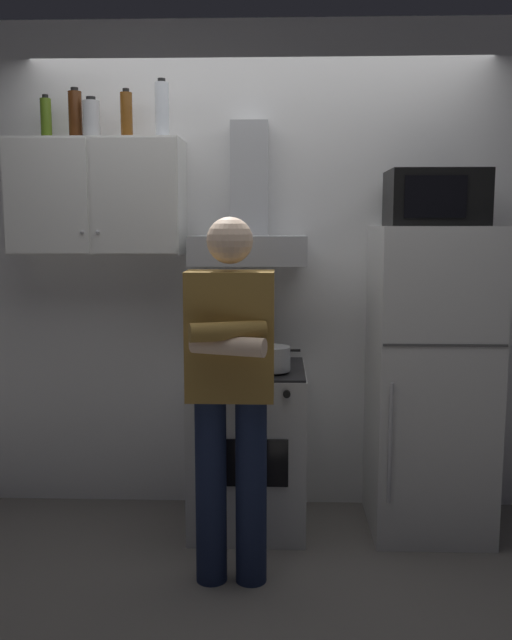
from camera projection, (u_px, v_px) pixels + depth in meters
ground_plane at (256, 545)px, 3.46m from camera, size 7.00×7.00×0.00m
back_wall_tiled at (260, 271)px, 3.87m from camera, size 4.80×0.10×2.70m
upper_cabinet at (98, 197)px, 3.62m from camera, size 0.90×0.37×0.60m
stove_oven at (248, 447)px, 3.65m from camera, size 0.60×0.62×0.87m
range_hood at (249, 227)px, 3.62m from camera, size 0.60×0.44×0.75m
refrigerator at (430, 381)px, 3.57m from camera, size 0.60×0.62×1.60m
microwave at (435, 198)px, 3.46m from camera, size 0.48×0.37×0.28m
person_standing at (230, 387)px, 2.99m from camera, size 0.38×0.33×1.64m
cooking_pot at (273, 358)px, 3.46m from camera, size 0.28×0.18×0.12m
bottle_vodka_clear at (162, 110)px, 3.56m from camera, size 0.07×0.07×0.31m
bottle_olive_oil at (46, 119)px, 3.62m from camera, size 0.06×0.06×0.24m
bottle_rum_dark at (75, 115)px, 3.60m from camera, size 0.07×0.07×0.27m
bottle_beer_brown at (127, 116)px, 3.59m from camera, size 0.06×0.06×0.26m
bottle_canister_steel at (91, 120)px, 3.57m from camera, size 0.09×0.09×0.22m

